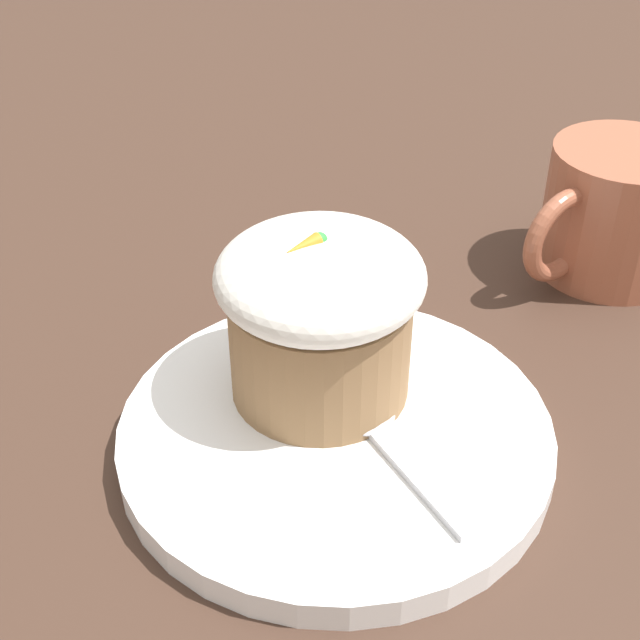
# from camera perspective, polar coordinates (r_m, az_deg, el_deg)

# --- Properties ---
(ground_plane) EXTENTS (4.00, 4.00, 0.00)m
(ground_plane) POSITION_cam_1_polar(r_m,az_deg,el_deg) (0.45, 0.98, -8.07)
(ground_plane) COLOR #3D281E
(dessert_plate) EXTENTS (0.21, 0.21, 0.02)m
(dessert_plate) POSITION_cam_1_polar(r_m,az_deg,el_deg) (0.44, 0.99, -7.35)
(dessert_plate) COLOR white
(dessert_plate) RESTS_ON ground_plane
(carrot_cake) EXTENTS (0.10, 0.10, 0.09)m
(carrot_cake) POSITION_cam_1_polar(r_m,az_deg,el_deg) (0.43, -0.00, 0.52)
(carrot_cake) COLOR olive
(carrot_cake) RESTS_ON dessert_plate
(spoon) EXTENTS (0.04, 0.12, 0.01)m
(spoon) POSITION_cam_1_polar(r_m,az_deg,el_deg) (0.43, 3.17, -6.47)
(spoon) COLOR #B7B7BC
(spoon) RESTS_ON dessert_plate
(coffee_cup) EXTENTS (0.13, 0.09, 0.08)m
(coffee_cup) POSITION_cam_1_polar(r_m,az_deg,el_deg) (0.58, 18.29, 6.56)
(coffee_cup) COLOR #9E563D
(coffee_cup) RESTS_ON ground_plane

